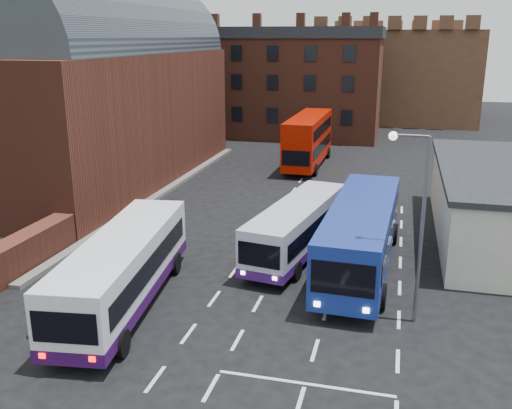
% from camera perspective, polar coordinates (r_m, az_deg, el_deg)
% --- Properties ---
extents(ground, '(180.00, 180.00, 0.00)m').
position_cam_1_polar(ground, '(23.74, -6.06, -11.81)').
color(ground, black).
extents(railway_station, '(12.00, 28.00, 16.00)m').
position_cam_1_polar(railway_station, '(46.74, -15.61, 11.50)').
color(railway_station, '#602B1E').
rests_on(railway_station, ground).
extents(forecourt_wall, '(1.20, 10.00, 1.80)m').
position_cam_1_polar(forecourt_wall, '(29.72, -23.61, -5.28)').
color(forecourt_wall, '#602B1E').
rests_on(forecourt_wall, ground).
extents(brick_terrace, '(22.00, 10.00, 11.00)m').
position_cam_1_polar(brick_terrace, '(67.16, 2.63, 11.58)').
color(brick_terrace, brown).
rests_on(brick_terrace, ground).
extents(castle_keep, '(22.00, 22.00, 12.00)m').
position_cam_1_polar(castle_keep, '(85.72, 13.52, 12.55)').
color(castle_keep, brown).
rests_on(castle_keep, ground).
extents(bus_white_outbound, '(4.02, 11.63, 3.11)m').
position_cam_1_polar(bus_white_outbound, '(25.06, -13.12, -5.96)').
color(bus_white_outbound, white).
rests_on(bus_white_outbound, ground).
extents(bus_white_inbound, '(3.99, 10.46, 2.79)m').
position_cam_1_polar(bus_white_inbound, '(30.22, 4.16, -2.03)').
color(bus_white_inbound, silver).
rests_on(bus_white_inbound, ground).
extents(bus_blue, '(3.56, 12.63, 3.41)m').
position_cam_1_polar(bus_blue, '(28.43, 10.46, -2.69)').
color(bus_blue, navy).
rests_on(bus_blue, ground).
extents(bus_red_double, '(2.97, 11.30, 4.51)m').
position_cam_1_polar(bus_red_double, '(51.12, 5.24, 6.48)').
color(bus_red_double, '#AF1000').
rests_on(bus_red_double, ground).
extents(street_lamp, '(1.58, 0.34, 7.77)m').
position_cam_1_polar(street_lamp, '(22.95, 15.72, -0.69)').
color(street_lamp, slate).
rests_on(street_lamp, ground).
extents(pedestrian_beige, '(0.70, 0.57, 1.34)m').
position_cam_1_polar(pedestrian_beige, '(23.92, -21.20, -10.89)').
color(pedestrian_beige, tan).
rests_on(pedestrian_beige, ground).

